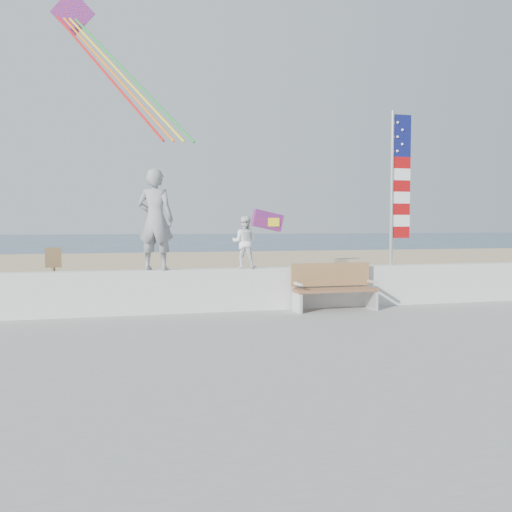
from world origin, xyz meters
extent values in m
plane|color=#2A4055|center=(0.00, 0.00, 0.00)|extent=(220.00, 220.00, 0.00)
cube|color=tan|center=(0.00, 9.00, 0.04)|extent=(90.00, 40.00, 0.08)
cube|color=gray|center=(0.00, -4.00, 0.13)|extent=(50.00, 12.40, 0.10)
cube|color=silver|center=(0.00, 2.00, 0.63)|extent=(30.00, 0.35, 0.90)
imported|color=gray|center=(-1.88, 2.00, 2.11)|extent=(0.89, 0.76, 2.07)
imported|color=white|center=(-0.01, 2.00, 1.64)|extent=(0.66, 0.60, 1.12)
cube|color=brown|center=(1.86, 1.45, 0.62)|extent=(1.80, 0.50, 0.06)
cube|color=#9B7143|center=(1.86, 1.72, 0.93)|extent=(1.80, 0.05, 0.50)
cube|color=white|center=(1.01, 1.45, 0.38)|extent=(0.06, 0.50, 0.40)
cube|color=white|center=(1.01, 1.40, 0.78)|extent=(0.06, 0.45, 0.05)
cube|color=white|center=(2.71, 1.45, 0.38)|extent=(0.06, 0.50, 0.40)
cube|color=white|center=(2.71, 1.40, 0.78)|extent=(0.06, 0.45, 0.05)
cylinder|color=silver|center=(3.44, 2.00, 2.83)|extent=(0.08, 0.08, 3.50)
cube|color=#0F1451|center=(3.68, 2.00, 4.03)|extent=(0.44, 0.02, 0.95)
cube|color=#9E0A0C|center=(3.68, 2.00, 1.84)|extent=(0.44, 0.02, 0.26)
cube|color=white|center=(3.68, 2.00, 2.10)|extent=(0.44, 0.02, 0.26)
cube|color=#9E0A0C|center=(3.68, 2.00, 2.37)|extent=(0.44, 0.02, 0.26)
cube|color=white|center=(3.68, 2.00, 2.63)|extent=(0.44, 0.02, 0.26)
cube|color=#9E0A0C|center=(3.68, 2.00, 2.89)|extent=(0.44, 0.02, 0.26)
cube|color=white|center=(3.68, 2.00, 3.16)|extent=(0.44, 0.02, 0.26)
cube|color=#9E0A0C|center=(3.68, 2.00, 3.42)|extent=(0.44, 0.02, 0.26)
sphere|color=white|center=(3.56, 1.98, 3.68)|extent=(0.06, 0.06, 0.06)
sphere|color=white|center=(3.68, 1.98, 3.84)|extent=(0.06, 0.06, 0.06)
sphere|color=white|center=(3.56, 1.98, 4.00)|extent=(0.06, 0.06, 0.06)
sphere|color=white|center=(3.68, 1.98, 4.16)|extent=(0.06, 0.06, 0.06)
sphere|color=white|center=(3.56, 1.98, 4.32)|extent=(0.06, 0.06, 0.06)
cube|color=red|center=(1.38, 5.21, 2.13)|extent=(0.92, 0.29, 0.63)
cube|color=yellow|center=(1.53, 5.21, 2.08)|extent=(0.32, 0.24, 0.23)
cube|color=red|center=(-3.94, 9.12, 8.70)|extent=(1.39, 0.47, 1.37)
cylinder|color=red|center=(-2.88, 7.37, 6.37)|extent=(3.05, 3.31, 4.23)
cylinder|color=orange|center=(-2.66, 7.37, 6.37)|extent=(3.15, 3.31, 4.23)
cylinder|color=yellow|center=(-2.43, 7.37, 6.37)|extent=(3.25, 3.31, 4.23)
cylinder|color=green|center=(-2.21, 7.37, 6.37)|extent=(3.35, 3.31, 4.23)
cylinder|color=brown|center=(-3.94, 2.66, 0.68)|extent=(0.07, 0.07, 1.20)
cube|color=brown|center=(-3.94, 2.64, 1.33)|extent=(0.32, 0.03, 0.42)
camera|label=1|loc=(-2.57, -9.26, 2.01)|focal=38.00mm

